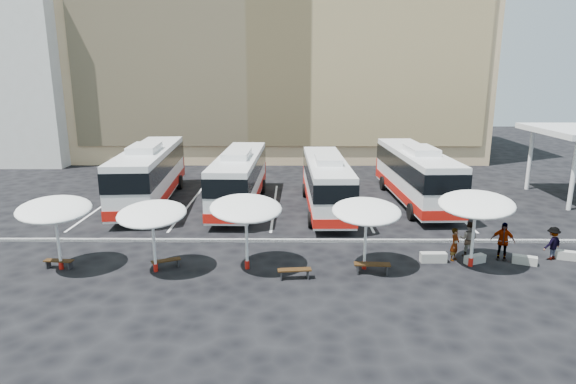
{
  "coord_description": "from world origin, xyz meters",
  "views": [
    {
      "loc": [
        1.19,
        -24.48,
        8.99
      ],
      "look_at": [
        1.0,
        3.0,
        2.2
      ],
      "focal_mm": 30.0,
      "sensor_mm": 36.0,
      "label": 1
    }
  ],
  "objects_px": {
    "wood_bench_2": "(294,271)",
    "passenger_2": "(503,241)",
    "sunshade_1": "(152,214)",
    "conc_bench_2": "(525,260)",
    "sunshade_2": "(246,208)",
    "sunshade_3": "(366,211)",
    "bus_1": "(239,177)",
    "sunshade_0": "(54,210)",
    "bus_2": "(326,181)",
    "passenger_1": "(469,240)",
    "wood_bench_3": "(372,266)",
    "wood_bench_0": "(59,262)",
    "sunshade_4": "(476,204)",
    "passenger_0": "(455,244)",
    "bus_0": "(150,172)",
    "conc_bench_1": "(475,259)",
    "conc_bench_3": "(569,256)",
    "bus_3": "(415,173)",
    "wood_bench_1": "(166,262)",
    "passenger_3": "(552,243)",
    "conc_bench_0": "(433,257)"
  },
  "relations": [
    {
      "from": "wood_bench_2",
      "to": "passenger_2",
      "type": "height_order",
      "value": "passenger_2"
    },
    {
      "from": "sunshade_1",
      "to": "conc_bench_2",
      "type": "bearing_deg",
      "value": 3.28
    },
    {
      "from": "sunshade_2",
      "to": "sunshade_3",
      "type": "relative_size",
      "value": 1.28
    },
    {
      "from": "bus_1",
      "to": "sunshade_0",
      "type": "distance_m",
      "value": 13.59
    },
    {
      "from": "bus_2",
      "to": "passenger_1",
      "type": "bearing_deg",
      "value": -54.06
    },
    {
      "from": "sunshade_2",
      "to": "wood_bench_3",
      "type": "xyz_separation_m",
      "value": [
        5.81,
        -0.57,
        -2.57
      ]
    },
    {
      "from": "sunshade_3",
      "to": "wood_bench_0",
      "type": "relative_size",
      "value": 2.38
    },
    {
      "from": "passenger_1",
      "to": "bus_1",
      "type": "bearing_deg",
      "value": -10.7
    },
    {
      "from": "sunshade_4",
      "to": "passenger_0",
      "type": "bearing_deg",
      "value": 126.48
    },
    {
      "from": "bus_0",
      "to": "wood_bench_3",
      "type": "distance_m",
      "value": 18.8
    },
    {
      "from": "bus_2",
      "to": "conc_bench_1",
      "type": "distance_m",
      "value": 11.71
    },
    {
      "from": "sunshade_1",
      "to": "wood_bench_0",
      "type": "relative_size",
      "value": 2.35
    },
    {
      "from": "conc_bench_2",
      "to": "conc_bench_3",
      "type": "xyz_separation_m",
      "value": [
        2.46,
        0.58,
        0.01
      ]
    },
    {
      "from": "bus_3",
      "to": "sunshade_0",
      "type": "height_order",
      "value": "bus_3"
    },
    {
      "from": "wood_bench_2",
      "to": "wood_bench_3",
      "type": "xyz_separation_m",
      "value": [
        3.58,
        0.58,
        0.03
      ]
    },
    {
      "from": "sunshade_2",
      "to": "sunshade_4",
      "type": "distance_m",
      "value": 10.7
    },
    {
      "from": "bus_0",
      "to": "sunshade_2",
      "type": "relative_size",
      "value": 3.23
    },
    {
      "from": "wood_bench_1",
      "to": "sunshade_4",
      "type": "bearing_deg",
      "value": 1.38
    },
    {
      "from": "wood_bench_1",
      "to": "passenger_1",
      "type": "xyz_separation_m",
      "value": [
        14.84,
        1.55,
        0.6
      ]
    },
    {
      "from": "wood_bench_0",
      "to": "wood_bench_3",
      "type": "bearing_deg",
      "value": -2.08
    },
    {
      "from": "bus_2",
      "to": "passenger_3",
      "type": "height_order",
      "value": "bus_2"
    },
    {
      "from": "sunshade_3",
      "to": "wood_bench_1",
      "type": "bearing_deg",
      "value": 179.8
    },
    {
      "from": "sunshade_1",
      "to": "sunshade_2",
      "type": "relative_size",
      "value": 0.77
    },
    {
      "from": "sunshade_2",
      "to": "wood_bench_3",
      "type": "relative_size",
      "value": 2.53
    },
    {
      "from": "bus_2",
      "to": "sunshade_2",
      "type": "bearing_deg",
      "value": -114.49
    },
    {
      "from": "conc_bench_0",
      "to": "conc_bench_3",
      "type": "xyz_separation_m",
      "value": [
        6.81,
        0.34,
        -0.02
      ]
    },
    {
      "from": "wood_bench_3",
      "to": "passenger_1",
      "type": "relative_size",
      "value": 0.92
    },
    {
      "from": "sunshade_0",
      "to": "wood_bench_2",
      "type": "relative_size",
      "value": 2.83
    },
    {
      "from": "wood_bench_1",
      "to": "conc_bench_0",
      "type": "bearing_deg",
      "value": 3.79
    },
    {
      "from": "wood_bench_1",
      "to": "wood_bench_3",
      "type": "xyz_separation_m",
      "value": [
        9.66,
        -0.61,
        0.07
      ]
    },
    {
      "from": "bus_2",
      "to": "sunshade_2",
      "type": "height_order",
      "value": "bus_2"
    },
    {
      "from": "bus_0",
      "to": "conc_bench_1",
      "type": "distance_m",
      "value": 22.21
    },
    {
      "from": "bus_3",
      "to": "sunshade_4",
      "type": "xyz_separation_m",
      "value": [
        -0.17,
        -11.84,
        0.94
      ]
    },
    {
      "from": "sunshade_0",
      "to": "passenger_1",
      "type": "distance_m",
      "value": 19.95
    },
    {
      "from": "wood_bench_0",
      "to": "conc_bench_3",
      "type": "relative_size",
      "value": 1.22
    },
    {
      "from": "sunshade_0",
      "to": "sunshade_1",
      "type": "height_order",
      "value": "sunshade_0"
    },
    {
      "from": "conc_bench_2",
      "to": "sunshade_0",
      "type": "bearing_deg",
      "value": -178.0
    },
    {
      "from": "wood_bench_2",
      "to": "conc_bench_2",
      "type": "height_order",
      "value": "wood_bench_2"
    },
    {
      "from": "bus_0",
      "to": "passenger_1",
      "type": "distance_m",
      "value": 21.7
    },
    {
      "from": "wood_bench_3",
      "to": "bus_0",
      "type": "bearing_deg",
      "value": 137.35
    },
    {
      "from": "sunshade_1",
      "to": "sunshade_2",
      "type": "xyz_separation_m",
      "value": [
        4.24,
        0.36,
        0.18
      ]
    },
    {
      "from": "sunshade_0",
      "to": "wood_bench_0",
      "type": "bearing_deg",
      "value": 148.31
    },
    {
      "from": "sunshade_2",
      "to": "sunshade_4",
      "type": "xyz_separation_m",
      "value": [
        10.69,
        0.39,
        0.1
      ]
    },
    {
      "from": "bus_0",
      "to": "wood_bench_1",
      "type": "height_order",
      "value": "bus_0"
    },
    {
      "from": "sunshade_3",
      "to": "sunshade_4",
      "type": "bearing_deg",
      "value": 4.25
    },
    {
      "from": "bus_0",
      "to": "wood_bench_0",
      "type": "height_order",
      "value": "bus_0"
    },
    {
      "from": "passenger_2",
      "to": "conc_bench_2",
      "type": "bearing_deg",
      "value": -10.76
    },
    {
      "from": "sunshade_4",
      "to": "conc_bench_0",
      "type": "bearing_deg",
      "value": 162.98
    },
    {
      "from": "bus_0",
      "to": "bus_3",
      "type": "distance_m",
      "value": 18.81
    },
    {
      "from": "sunshade_1",
      "to": "passenger_0",
      "type": "xyz_separation_m",
      "value": [
        14.38,
        1.5,
        -1.96
      ]
    }
  ]
}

